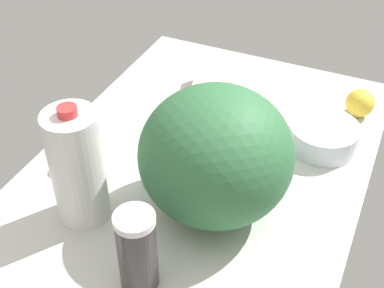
% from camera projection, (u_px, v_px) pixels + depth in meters
% --- Properties ---
extents(countertop, '(1.20, 0.76, 0.03)m').
position_uv_depth(countertop, '(192.00, 182.00, 1.26)').
color(countertop, beige).
rests_on(countertop, ground).
extents(shaker_bottle, '(0.08, 0.08, 0.18)m').
position_uv_depth(shaker_bottle, '(137.00, 251.00, 0.96)').
color(shaker_bottle, '#363234').
rests_on(shaker_bottle, countertop).
extents(milk_jug, '(0.11, 0.11, 0.28)m').
position_uv_depth(milk_jug, '(77.00, 167.00, 1.08)').
color(milk_jug, white).
rests_on(milk_jug, countertop).
extents(egg_carton, '(0.30, 0.18, 0.07)m').
position_uv_depth(egg_carton, '(213.00, 97.00, 1.45)').
color(egg_carton, beige).
rests_on(egg_carton, countertop).
extents(watermelon, '(0.32, 0.32, 0.29)m').
position_uv_depth(watermelon, '(216.00, 155.00, 1.09)').
color(watermelon, '#30693E').
rests_on(watermelon, countertop).
extents(mixing_bowl, '(0.17, 0.17, 0.06)m').
position_uv_depth(mixing_bowl, '(323.00, 136.00, 1.32)').
color(mixing_bowl, silver).
rests_on(mixing_bowl, countertop).
extents(lime_loose, '(0.06, 0.06, 0.06)m').
position_uv_depth(lime_loose, '(73.00, 157.00, 1.26)').
color(lime_loose, '#64B235').
rests_on(lime_loose, countertop).
extents(lemon_beside_bowl, '(0.08, 0.08, 0.08)m').
position_uv_depth(lemon_beside_bowl, '(360.00, 103.00, 1.42)').
color(lemon_beside_bowl, yellow).
rests_on(lemon_beside_bowl, countertop).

